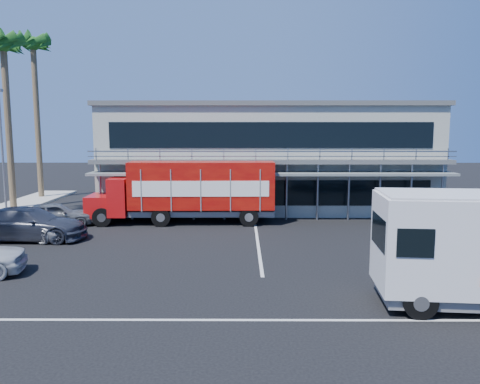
{
  "coord_description": "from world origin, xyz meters",
  "views": [
    {
      "loc": [
        1.22,
        -19.05,
        5.53
      ],
      "look_at": [
        1.12,
        5.15,
        2.3
      ],
      "focal_mm": 35.0,
      "sensor_mm": 36.0,
      "label": 1
    }
  ],
  "objects": [
    {
      "name": "ground",
      "position": [
        0.0,
        0.0,
        0.0
      ],
      "size": [
        120.0,
        120.0,
        0.0
      ],
      "primitive_type": "plane",
      "color": "black",
      "rests_on": "ground"
    },
    {
      "name": "red_truck",
      "position": [
        -1.9,
        8.49,
        2.03
      ],
      "size": [
        10.99,
        2.82,
        3.69
      ],
      "rotation": [
        0.0,
        0.0,
        0.02
      ],
      "color": "#B30E0F",
      "rests_on": "ground"
    },
    {
      "name": "palm_f",
      "position": [
        -15.1,
        18.5,
        11.47
      ],
      "size": [
        2.8,
        2.8,
        13.25
      ],
      "color": "brown",
      "rests_on": "ground"
    },
    {
      "name": "parked_car_d",
      "position": [
        -9.5,
        4.0,
        0.82
      ],
      "size": [
        5.72,
        2.41,
        1.65
      ],
      "primitive_type": "imported",
      "rotation": [
        0.0,
        0.0,
        1.55
      ],
      "color": "#303441",
      "rests_on": "ground"
    },
    {
      "name": "parked_car_c",
      "position": [
        -9.5,
        4.4,
        0.68
      ],
      "size": [
        5.3,
        3.51,
        1.35
      ],
      "primitive_type": "imported",
      "rotation": [
        0.0,
        0.0,
        1.29
      ],
      "color": "#BDBEC0",
      "rests_on": "ground"
    },
    {
      "name": "building",
      "position": [
        3.0,
        14.94,
        3.66
      ],
      "size": [
        22.4,
        12.0,
        7.3
      ],
      "color": "#979B8E",
      "rests_on": "ground"
    },
    {
      "name": "palm_e",
      "position": [
        -14.7,
        13.0,
        10.57
      ],
      "size": [
        2.8,
        2.8,
        12.25
      ],
      "color": "brown",
      "rests_on": "ground"
    },
    {
      "name": "light_pole_far",
      "position": [
        -14.2,
        11.0,
        4.5
      ],
      "size": [
        0.5,
        0.25,
        8.09
      ],
      "color": "gray",
      "rests_on": "ground"
    },
    {
      "name": "parked_car_e",
      "position": [
        -9.5,
        7.2,
        0.72
      ],
      "size": [
        4.55,
        3.09,
        1.44
      ],
      "primitive_type": "imported",
      "rotation": [
        0.0,
        0.0,
        1.93
      ],
      "color": "slate",
      "rests_on": "ground"
    }
  ]
}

